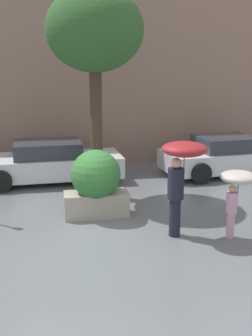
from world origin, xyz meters
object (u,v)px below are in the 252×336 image
person_child (237,185)px  parked_car_far (224,156)px  parked_car_near (48,163)px  person_adult (181,165)px  planter_box (96,182)px  street_tree (95,33)px

person_child → parked_car_far: bearing=109.9°
parked_car_near → person_adult: bearing=-152.7°
person_child → parked_car_far: 5.15m
planter_box → street_tree: (0.18, 1.53, 3.32)m
person_adult → street_tree: size_ratio=0.37×
person_adult → person_child: (1.04, -0.30, -0.36)m
parked_car_near → person_child: bearing=-145.7°
planter_box → parked_car_far: 5.31m
person_child → person_adult: bearing=-156.3°
planter_box → street_tree: street_tree is taller
parked_car_near → planter_box: bearing=-163.4°
parked_car_near → parked_car_far: (5.41, -0.07, -0.00)m
parked_car_near → street_tree: (1.27, -1.61, 3.55)m
person_adult → parked_car_far: 5.38m
person_adult → parked_car_far: bearing=81.3°
parked_car_far → parked_car_near: bearing=83.0°
person_child → planter_box: bearing=-174.1°
person_adult → planter_box: bearing=160.0°
planter_box → street_tree: bearing=83.2°
planter_box → parked_car_far: planter_box is taller
person_child → parked_car_far: size_ratio=0.35×
person_adult → person_child: person_adult is taller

